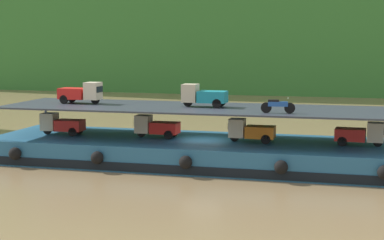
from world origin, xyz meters
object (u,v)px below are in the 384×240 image
(mini_truck_lower_stern, at_px, (62,124))
(mini_truck_lower_aft, at_px, (156,127))
(motorcycle_upper_port, at_px, (278,105))
(mini_truck_lower_mid, at_px, (251,131))
(mini_truck_upper_mid, at_px, (203,96))
(mini_truck_lower_fore, at_px, (360,134))
(mini_truck_upper_stern, at_px, (81,93))
(cargo_barge, at_px, (203,152))

(mini_truck_lower_stern, relative_size, mini_truck_lower_aft, 1.02)
(motorcycle_upper_port, bearing_deg, mini_truck_lower_mid, 133.22)
(mini_truck_lower_stern, xyz_separation_m, mini_truck_lower_aft, (6.24, 0.45, 0.00))
(mini_truck_lower_aft, distance_m, mini_truck_upper_mid, 3.63)
(mini_truck_lower_stern, relative_size, motorcycle_upper_port, 1.47)
(mini_truck_upper_mid, distance_m, motorcycle_upper_port, 5.29)
(mini_truck_lower_aft, distance_m, mini_truck_lower_fore, 12.32)
(mini_truck_lower_aft, distance_m, mini_truck_lower_mid, 6.03)
(mini_truck_lower_aft, height_order, mini_truck_upper_stern, mini_truck_upper_stern)
(mini_truck_lower_fore, relative_size, mini_truck_upper_stern, 1.00)
(mini_truck_lower_fore, distance_m, mini_truck_upper_stern, 17.50)
(mini_truck_upper_stern, distance_m, mini_truck_upper_mid, 8.10)
(mini_truck_upper_stern, xyz_separation_m, mini_truck_upper_mid, (8.10, -0.04, 0.00))
(mini_truck_upper_mid, xyz_separation_m, motorcycle_upper_port, (4.80, -2.21, -0.26))
(mini_truck_lower_fore, xyz_separation_m, mini_truck_upper_stern, (-17.39, 0.01, 2.00))
(mini_truck_lower_mid, xyz_separation_m, motorcycle_upper_port, (1.80, -1.92, 1.74))
(cargo_barge, distance_m, mini_truck_upper_stern, 8.83)
(mini_truck_lower_fore, bearing_deg, mini_truck_lower_stern, -178.44)
(mini_truck_lower_stern, xyz_separation_m, mini_truck_upper_mid, (9.27, 0.48, 2.00))
(mini_truck_lower_mid, relative_size, mini_truck_upper_mid, 1.00)
(mini_truck_lower_mid, xyz_separation_m, mini_truck_upper_stern, (-11.09, 0.33, 2.00))
(mini_truck_upper_mid, bearing_deg, mini_truck_lower_aft, -179.46)
(mini_truck_lower_stern, xyz_separation_m, mini_truck_lower_mid, (12.26, 0.18, 0.00))
(mini_truck_lower_stern, bearing_deg, mini_truck_upper_mid, 2.94)
(mini_truck_lower_stern, bearing_deg, motorcycle_upper_port, -7.04)
(mini_truck_upper_mid, bearing_deg, mini_truck_lower_stern, -177.06)
(mini_truck_lower_stern, xyz_separation_m, mini_truck_lower_fore, (18.56, 0.50, 0.00))
(cargo_barge, bearing_deg, mini_truck_lower_aft, 175.90)
(mini_truck_lower_aft, height_order, mini_truck_lower_mid, same)
(cargo_barge, height_order, motorcycle_upper_port, motorcycle_upper_port)
(mini_truck_lower_fore, distance_m, mini_truck_upper_mid, 9.51)
(mini_truck_upper_stern, relative_size, motorcycle_upper_port, 1.46)
(mini_truck_lower_stern, height_order, mini_truck_lower_mid, same)
(mini_truck_upper_stern, height_order, motorcycle_upper_port, mini_truck_upper_stern)
(cargo_barge, xyz_separation_m, mini_truck_lower_fore, (9.27, 0.28, 1.44))
(mini_truck_lower_fore, height_order, mini_truck_upper_stern, mini_truck_upper_stern)
(mini_truck_lower_mid, bearing_deg, mini_truck_lower_aft, 177.48)
(cargo_barge, relative_size, mini_truck_lower_fore, 9.43)
(mini_truck_lower_aft, xyz_separation_m, mini_truck_lower_fore, (12.32, 0.06, 0.00))
(mini_truck_lower_stern, distance_m, mini_truck_lower_aft, 6.26)
(mini_truck_lower_fore, height_order, motorcycle_upper_port, motorcycle_upper_port)
(mini_truck_lower_stern, bearing_deg, cargo_barge, 1.41)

